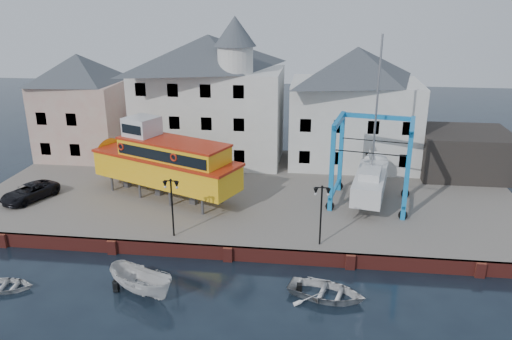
# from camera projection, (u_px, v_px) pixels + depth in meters

# --- Properties ---
(ground) EXTENTS (140.00, 140.00, 0.00)m
(ground) POSITION_uv_depth(u_px,v_px,m) (228.00, 261.00, 33.20)
(ground) COLOR black
(ground) RESTS_ON ground
(hardstanding) EXTENTS (44.00, 22.00, 1.00)m
(hardstanding) POSITION_uv_depth(u_px,v_px,m) (250.00, 192.00, 43.32)
(hardstanding) COLOR #5F5854
(hardstanding) RESTS_ON ground
(quay_wall) EXTENTS (44.00, 0.47, 1.00)m
(quay_wall) POSITION_uv_depth(u_px,v_px,m) (228.00, 253.00, 33.13)
(quay_wall) COLOR maroon
(quay_wall) RESTS_ON ground
(building_pink) EXTENTS (8.00, 7.00, 10.30)m
(building_pink) POSITION_uv_depth(u_px,v_px,m) (82.00, 106.00, 50.08)
(building_pink) COLOR tan
(building_pink) RESTS_ON hardstanding
(building_white_main) EXTENTS (14.00, 8.30, 14.00)m
(building_white_main) POSITION_uv_depth(u_px,v_px,m) (211.00, 97.00, 48.53)
(building_white_main) COLOR silver
(building_white_main) RESTS_ON hardstanding
(building_white_right) EXTENTS (12.00, 8.00, 11.20)m
(building_white_right) POSITION_uv_depth(u_px,v_px,m) (354.00, 107.00, 47.73)
(building_white_right) COLOR silver
(building_white_right) RESTS_ON hardstanding
(shed_dark) EXTENTS (8.00, 7.00, 4.00)m
(shed_dark) POSITION_uv_depth(u_px,v_px,m) (463.00, 152.00, 45.89)
(shed_dark) COLOR #272523
(shed_dark) RESTS_ON hardstanding
(lamp_post_left) EXTENTS (1.12, 0.32, 4.20)m
(lamp_post_left) POSITION_uv_depth(u_px,v_px,m) (171.00, 193.00, 33.39)
(lamp_post_left) COLOR black
(lamp_post_left) RESTS_ON hardstanding
(lamp_post_right) EXTENTS (1.12, 0.32, 4.20)m
(lamp_post_right) POSITION_uv_depth(u_px,v_px,m) (322.00, 200.00, 32.23)
(lamp_post_right) COLOR black
(lamp_post_right) RESTS_ON hardstanding
(tour_boat) EXTENTS (14.95, 9.17, 6.44)m
(tour_boat) POSITION_uv_depth(u_px,v_px,m) (157.00, 160.00, 40.43)
(tour_boat) COLOR #59595E
(tour_boat) RESTS_ON hardstanding
(travel_lift) EXTENTS (6.87, 8.91, 13.07)m
(travel_lift) POSITION_uv_depth(u_px,v_px,m) (371.00, 174.00, 39.73)
(travel_lift) COLOR #1173B6
(travel_lift) RESTS_ON hardstanding
(van) EXTENTS (3.79, 5.18, 1.31)m
(van) POSITION_uv_depth(u_px,v_px,m) (30.00, 192.00, 40.28)
(van) COLOR black
(van) RESTS_ON hardstanding
(motorboat_a) EXTENTS (4.99, 3.62, 1.81)m
(motorboat_a) POSITION_uv_depth(u_px,v_px,m) (143.00, 293.00, 29.57)
(motorboat_a) COLOR silver
(motorboat_a) RESTS_ON ground
(motorboat_b) EXTENTS (5.20, 4.28, 0.94)m
(motorboat_b) POSITION_uv_depth(u_px,v_px,m) (326.00, 297.00, 29.21)
(motorboat_b) COLOR silver
(motorboat_b) RESTS_ON ground
(motorboat_d) EXTENTS (3.51, 2.67, 0.68)m
(motorboat_d) POSITION_uv_depth(u_px,v_px,m) (6.00, 289.00, 30.00)
(motorboat_d) COLOR silver
(motorboat_d) RESTS_ON ground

